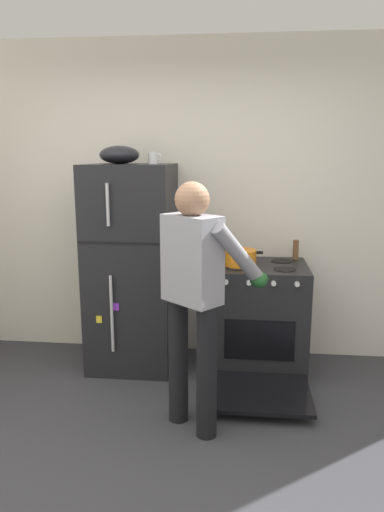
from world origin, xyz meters
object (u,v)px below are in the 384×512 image
(stove_range, at_px, (258,319))
(mixing_bowl, at_px, (119,155))
(refrigerator, at_px, (132,267))
(red_pot, at_px, (240,257))
(coffee_mug, at_px, (153,158))
(pepper_mill, at_px, (296,250))
(person_cook, at_px, (197,286))

(stove_range, bearing_deg, mixing_bowl, 179.10)
(refrigerator, relative_size, red_pot, 4.72)
(coffee_mug, relative_size, mixing_bowl, 0.36)
(red_pot, xyz_separation_m, mixing_bowl, (-0.97, 0.05, 0.80))
(refrigerator, relative_size, mixing_bowl, 5.35)
(coffee_mug, distance_m, pepper_mill, 1.39)
(coffee_mug, bearing_deg, refrigerator, -164.60)
(refrigerator, distance_m, red_pot, 0.89)
(red_pot, bearing_deg, mixing_bowl, 177.04)
(pepper_mill, bearing_deg, refrigerator, -171.54)
(coffee_mug, bearing_deg, red_pot, -8.09)
(person_cook, height_order, red_pot, person_cook)
(red_pot, relative_size, pepper_mill, 2.15)
(red_pot, bearing_deg, pepper_mill, 28.52)
(person_cook, relative_size, coffee_mug, 14.28)
(red_pot, distance_m, coffee_mug, 1.05)
(person_cook, relative_size, mixing_bowl, 5.09)
(stove_range, distance_m, mixing_bowl, 1.73)
(stove_range, height_order, mixing_bowl, mixing_bowl)
(stove_range, relative_size, coffee_mug, 10.77)
(red_pot, height_order, coffee_mug, coffee_mug)
(stove_range, relative_size, person_cook, 0.75)
(refrigerator, xyz_separation_m, coffee_mug, (0.18, 0.05, 0.89))
(person_cook, distance_m, red_pot, 0.90)
(pepper_mill, bearing_deg, person_cook, -123.06)
(coffee_mug, xyz_separation_m, pepper_mill, (1.16, 0.15, -0.75))
(person_cook, relative_size, pepper_mill, 9.64)
(pepper_mill, xyz_separation_m, mixing_bowl, (-1.43, -0.20, 0.78))
(red_pot, relative_size, mixing_bowl, 1.13)
(refrigerator, distance_m, stove_range, 1.12)
(refrigerator, height_order, stove_range, refrigerator)
(stove_range, relative_size, mixing_bowl, 3.84)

